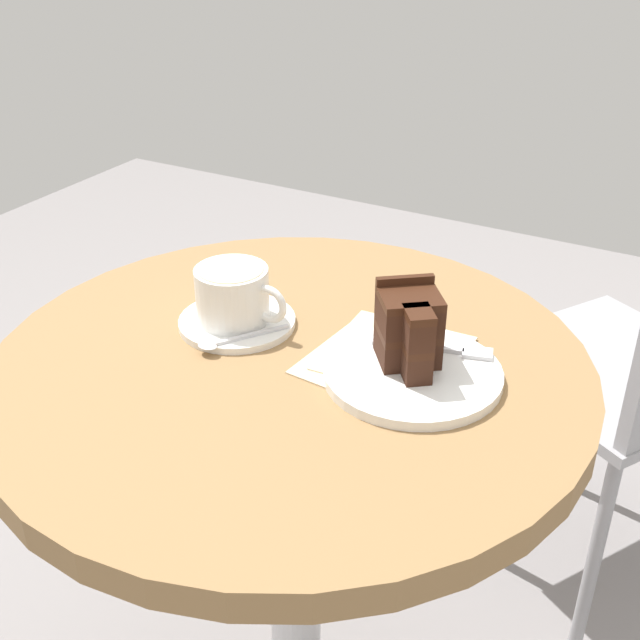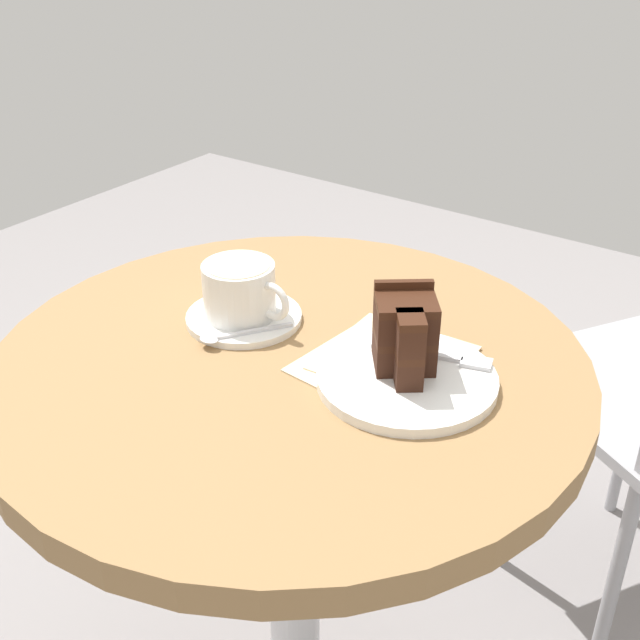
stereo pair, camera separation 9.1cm
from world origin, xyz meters
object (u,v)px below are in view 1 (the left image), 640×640
(coffee_cup, at_px, (234,294))
(fork, at_px, (447,350))
(saucer, at_px, (237,322))
(cake_plate, at_px, (413,373))
(teaspoon, at_px, (232,340))
(cake_slice, at_px, (410,329))
(napkin, at_px, (390,358))

(coffee_cup, distance_m, fork, 0.26)
(saucer, distance_m, cake_plate, 0.23)
(teaspoon, height_order, cake_slice, cake_slice)
(coffee_cup, xyz_separation_m, cake_slice, (0.22, 0.01, 0.01))
(teaspoon, relative_size, cake_plate, 0.48)
(cake_plate, relative_size, cake_slice, 2.05)
(cake_slice, xyz_separation_m, fork, (0.03, 0.04, -0.04))
(cake_slice, height_order, fork, cake_slice)
(cake_plate, bearing_deg, fork, 69.38)
(coffee_cup, height_order, cake_slice, cake_slice)
(fork, xyz_separation_m, napkin, (-0.06, -0.03, -0.01))
(cake_slice, bearing_deg, coffee_cup, -177.58)
(saucer, relative_size, cake_plate, 0.73)
(teaspoon, distance_m, cake_plate, 0.21)
(fork, relative_size, napkin, 0.72)
(teaspoon, height_order, napkin, teaspoon)
(coffee_cup, bearing_deg, fork, 10.94)
(fork, distance_m, napkin, 0.06)
(saucer, xyz_separation_m, napkin, (0.20, 0.02, -0.00))
(saucer, height_order, fork, fork)
(coffee_cup, xyz_separation_m, napkin, (0.20, 0.02, -0.04))
(teaspoon, bearing_deg, saucer, -117.31)
(fork, bearing_deg, napkin, -170.05)
(saucer, distance_m, cake_slice, 0.23)
(teaspoon, distance_m, fork, 0.25)
(cake_slice, relative_size, fork, 0.71)
(coffee_cup, xyz_separation_m, fork, (0.26, 0.05, -0.03))
(coffee_cup, relative_size, napkin, 0.64)
(cake_plate, bearing_deg, cake_slice, 134.14)
(saucer, relative_size, fork, 1.06)
(coffee_cup, relative_size, cake_plate, 0.61)
(teaspoon, relative_size, napkin, 0.50)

